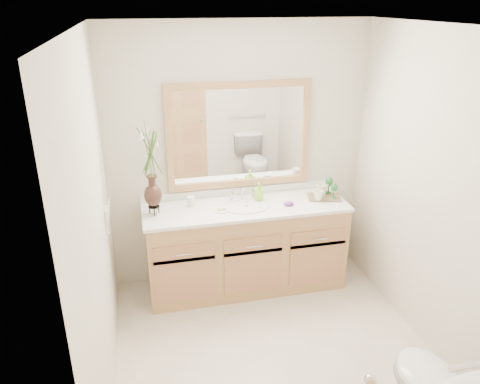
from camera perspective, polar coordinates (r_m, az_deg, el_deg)
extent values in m
plane|color=beige|center=(3.82, 4.48, -19.41)|extent=(2.60, 2.60, 0.00)
cube|color=white|center=(2.85, 6.01, 19.42)|extent=(2.40, 2.60, 0.02)
cube|color=beige|center=(4.31, -0.14, 4.32)|extent=(2.40, 0.02, 2.40)
cube|color=beige|center=(2.14, 16.29, -17.57)|extent=(2.40, 0.02, 2.40)
cube|color=beige|center=(3.03, -17.12, -5.01)|extent=(0.02, 2.60, 2.40)
cube|color=beige|center=(3.68, 23.22, -0.90)|extent=(0.02, 2.60, 2.40)
cube|color=tan|center=(4.38, 0.70, -6.82)|extent=(1.80, 0.55, 0.80)
cube|color=white|center=(4.20, 0.73, -1.88)|extent=(1.84, 0.57, 0.03)
ellipsoid|color=white|center=(4.19, 0.79, -2.48)|extent=(0.38, 0.30, 0.12)
cylinder|color=silver|center=(4.31, 0.23, -0.17)|extent=(0.02, 0.02, 0.11)
cylinder|color=silver|center=(4.30, -1.07, -0.47)|extent=(0.02, 0.02, 0.08)
cylinder|color=silver|center=(4.34, 1.52, -0.24)|extent=(0.02, 0.02, 0.08)
cube|color=white|center=(4.24, -0.09, 6.88)|extent=(1.20, 0.01, 0.85)
cube|color=tan|center=(4.13, -0.07, 12.94)|extent=(1.32, 0.04, 0.06)
cube|color=tan|center=(4.38, -0.07, 1.11)|extent=(1.32, 0.04, 0.06)
cube|color=tan|center=(4.14, -8.65, 6.24)|extent=(0.06, 0.04, 0.85)
cube|color=tan|center=(4.41, 8.00, 7.28)|extent=(0.06, 0.04, 0.85)
cube|color=white|center=(3.81, -15.96, -2.72)|extent=(0.02, 0.12, 0.12)
cylinder|color=black|center=(4.07, -10.46, -1.74)|extent=(0.10, 0.10, 0.01)
ellipsoid|color=black|center=(4.03, -10.56, -0.41)|extent=(0.15, 0.15, 0.20)
cylinder|color=black|center=(3.98, -10.68, 1.24)|extent=(0.06, 0.06, 0.09)
cylinder|color=#4C7A33|center=(3.91, -10.93, 4.41)|extent=(0.05, 0.05, 0.36)
cylinder|color=white|center=(4.20, -5.98, -1.13)|extent=(0.07, 0.07, 0.09)
cylinder|color=white|center=(4.08, -2.25, -2.29)|extent=(0.11, 0.11, 0.01)
cube|color=beige|center=(4.07, -2.26, -2.07)|extent=(0.07, 0.06, 0.02)
imported|color=#8FEB37|center=(4.28, 2.30, -0.03)|extent=(0.08, 0.08, 0.15)
ellipsoid|color=#5D297D|center=(4.22, 5.96, -1.41)|extent=(0.10, 0.09, 0.03)
cube|color=brown|center=(4.42, 10.21, -0.63)|extent=(0.33, 0.26, 0.01)
imported|color=white|center=(4.32, 9.55, -0.33)|extent=(0.12, 0.12, 0.09)
imported|color=white|center=(4.44, 9.98, 0.39)|extent=(0.15, 0.14, 0.11)
cylinder|color=#23692D|center=(4.40, 11.30, -0.68)|extent=(0.06, 0.06, 0.01)
cylinder|color=#23692D|center=(4.38, 11.34, -0.14)|extent=(0.01, 0.01, 0.09)
ellipsoid|color=#23692D|center=(4.36, 11.40, 0.54)|extent=(0.06, 0.06, 0.08)
cylinder|color=#23692D|center=(4.50, 10.70, -0.09)|extent=(0.07, 0.07, 0.01)
cylinder|color=#23692D|center=(4.48, 10.74, 0.50)|extent=(0.01, 0.01, 0.10)
ellipsoid|color=#23692D|center=(4.46, 10.80, 1.26)|extent=(0.07, 0.07, 0.08)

